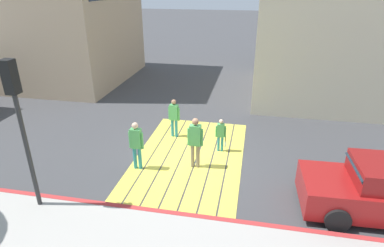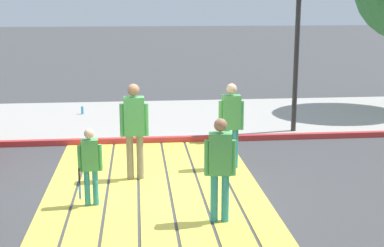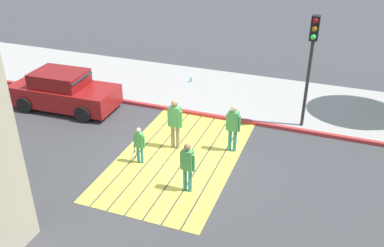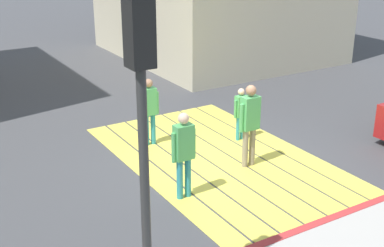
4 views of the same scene
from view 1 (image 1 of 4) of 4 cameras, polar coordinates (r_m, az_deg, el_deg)
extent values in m
plane|color=#424244|center=(11.89, -0.44, -5.90)|extent=(120.00, 120.00, 0.00)
cube|color=#EAD64C|center=(11.71, 7.54, -6.61)|extent=(6.40, 0.50, 0.01)
cube|color=#EAD64C|center=(11.75, 4.85, -6.37)|extent=(6.40, 0.50, 0.01)
cube|color=#EAD64C|center=(11.81, 2.19, -6.13)|extent=(6.40, 0.50, 0.01)
cube|color=#EAD64C|center=(11.89, -0.44, -5.87)|extent=(6.40, 0.50, 0.01)
cube|color=#EAD64C|center=(12.00, -3.03, -5.61)|extent=(6.40, 0.50, 0.01)
cube|color=#EAD64C|center=(12.13, -5.56, -5.34)|extent=(6.40, 0.50, 0.01)
cube|color=#EAD64C|center=(12.29, -8.03, -5.07)|extent=(6.40, 0.50, 0.01)
cube|color=#BC3333|center=(9.26, -4.66, -15.45)|extent=(0.16, 40.00, 0.13)
cube|color=tan|center=(21.64, -20.69, 19.66)|extent=(8.00, 6.00, 9.60)
cube|color=beige|center=(19.03, 22.44, 15.57)|extent=(8.00, 7.00, 7.37)
cube|color=maroon|center=(10.37, 30.50, -10.81)|extent=(1.95, 4.36, 0.80)
cube|color=#1E2833|center=(9.78, 27.03, -7.80)|extent=(1.49, 0.38, 0.49)
cylinder|color=black|center=(10.79, 22.03, -9.27)|extent=(0.24, 0.67, 0.66)
cylinder|color=black|center=(9.40, 24.14, -15.11)|extent=(0.24, 0.67, 0.66)
cylinder|color=#2D2D2D|center=(9.61, -26.75, -4.95)|extent=(0.12, 0.12, 3.40)
cube|color=black|center=(8.88, -29.29, 7.15)|extent=(0.28, 0.28, 0.84)
sphere|color=maroon|center=(8.93, -29.02, 9.18)|extent=(0.18, 0.18, 0.18)
sphere|color=#956310|center=(8.99, -28.68, 7.53)|extent=(0.18, 0.18, 0.18)
sphere|color=#35FF59|center=(9.06, -28.34, 5.91)|extent=(0.18, 0.18, 0.18)
cylinder|color=gray|center=(11.12, 0.08, -5.65)|extent=(0.13, 0.13, 0.86)
cylinder|color=gray|center=(11.09, 1.04, -5.74)|extent=(0.13, 0.13, 0.86)
cube|color=#4CA559|center=(10.73, 0.58, -2.05)|extent=(0.24, 0.38, 0.72)
sphere|color=#9E7051|center=(10.53, 0.59, 0.34)|extent=(0.22, 0.22, 0.22)
cylinder|color=#4CA559|center=(10.80, -0.56, -2.30)|extent=(0.09, 0.09, 0.61)
cylinder|color=#4CA559|center=(10.73, 1.72, -2.48)|extent=(0.09, 0.09, 0.61)
cylinder|color=teal|center=(11.20, -9.97, -5.94)|extent=(0.12, 0.12, 0.81)
cylinder|color=teal|center=(11.15, -9.12, -6.05)|extent=(0.12, 0.12, 0.81)
cube|color=#4CA559|center=(10.82, -9.81, -2.58)|extent=(0.22, 0.36, 0.68)
sphere|color=beige|center=(10.63, -9.99, -0.35)|extent=(0.21, 0.21, 0.21)
cylinder|color=#4CA559|center=(10.93, -10.81, -2.80)|extent=(0.09, 0.09, 0.57)
cylinder|color=#4CA559|center=(10.79, -8.76, -3.01)|extent=(0.09, 0.09, 0.57)
cylinder|color=teal|center=(13.26, -3.45, -0.76)|extent=(0.11, 0.11, 0.76)
cylinder|color=teal|center=(13.21, -2.77, -0.84)|extent=(0.11, 0.11, 0.76)
cube|color=#4CA559|center=(12.95, -3.18, 2.00)|extent=(0.24, 0.35, 0.63)
sphere|color=#9E7051|center=(12.80, -3.23, 3.81)|extent=(0.20, 0.20, 0.20)
cylinder|color=#4CA559|center=(13.04, -3.99, 1.83)|extent=(0.08, 0.08, 0.54)
cylinder|color=#4CA559|center=(12.92, -2.36, 1.65)|extent=(0.08, 0.08, 0.54)
cylinder|color=teal|center=(12.19, 4.67, -3.56)|extent=(0.09, 0.09, 0.61)
cylinder|color=teal|center=(12.18, 5.30, -3.59)|extent=(0.09, 0.09, 0.61)
cube|color=#4CA559|center=(11.93, 5.08, -1.19)|extent=(0.19, 0.28, 0.51)
sphere|color=beige|center=(11.79, 5.14, 0.37)|extent=(0.16, 0.16, 0.16)
cylinder|color=#4CA559|center=(11.96, 4.29, -1.37)|extent=(0.07, 0.07, 0.43)
cylinder|color=#4CA559|center=(11.95, 5.85, -1.45)|extent=(0.07, 0.07, 0.43)
cylinder|color=black|center=(12.11, 5.90, -2.64)|extent=(0.03, 0.03, 0.28)
torus|color=blue|center=(12.22, 5.85, -3.66)|extent=(0.28, 0.05, 0.28)
camera|label=2|loc=(19.49, 5.95, 16.22)|focal=50.61mm
camera|label=3|loc=(22.16, -7.22, 28.34)|focal=39.50mm
camera|label=4|loc=(8.32, -68.37, 1.51)|focal=49.12mm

